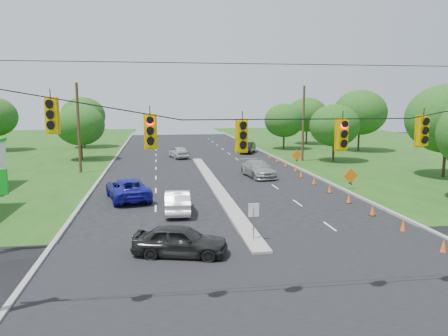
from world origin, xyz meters
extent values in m
plane|color=black|center=(0.00, 0.00, 0.00)|extent=(160.00, 160.00, 0.00)
cube|color=black|center=(0.00, 0.00, 0.00)|extent=(160.00, 14.00, 0.02)
cube|color=gray|center=(-10.10, 30.00, 0.00)|extent=(0.25, 110.00, 0.16)
cube|color=gray|center=(10.10, 30.00, 0.00)|extent=(0.25, 110.00, 0.16)
cube|color=gray|center=(0.00, 21.00, 0.00)|extent=(1.00, 34.00, 0.18)
cylinder|color=gray|center=(0.00, 6.00, 0.90)|extent=(0.06, 0.06, 1.80)
cube|color=white|center=(0.00, 6.00, 1.70)|extent=(0.55, 0.04, 0.70)
cylinder|color=black|center=(0.00, -1.00, 7.00)|extent=(24.00, 0.04, 0.04)
cube|color=#EBB900|center=(-8.00, -1.00, 6.75)|extent=(0.34, 0.24, 1.00)
cube|color=#EBB900|center=(-5.00, -1.00, 6.22)|extent=(0.34, 0.24, 1.00)
cube|color=#EBB900|center=(-2.00, -1.00, 6.05)|extent=(0.34, 0.24, 1.00)
cube|color=#EBB900|center=(1.50, -1.00, 6.05)|extent=(0.34, 0.24, 1.00)
cube|color=#EBB900|center=(4.50, -1.00, 6.14)|extent=(0.34, 0.24, 1.00)
cylinder|color=#422D1C|center=(-12.50, 30.00, 4.50)|extent=(0.28, 0.28, 9.00)
cylinder|color=#422D1C|center=(12.50, 35.00, 4.50)|extent=(0.28, 0.28, 9.00)
cone|color=#FF5F1B|center=(8.62, 3.00, 0.35)|extent=(0.32, 0.32, 0.70)
cone|color=#FF5F1B|center=(8.62, 6.50, 0.35)|extent=(0.32, 0.32, 0.70)
cone|color=#FF5F1B|center=(8.62, 10.00, 0.35)|extent=(0.32, 0.32, 0.70)
cone|color=#FF5F1B|center=(8.62, 13.50, 0.35)|extent=(0.32, 0.32, 0.70)
cone|color=#FF5F1B|center=(8.62, 17.00, 0.35)|extent=(0.32, 0.32, 0.70)
cone|color=#FF5F1B|center=(8.62, 20.50, 0.35)|extent=(0.32, 0.32, 0.70)
cone|color=#FF5F1B|center=(8.62, 24.00, 0.35)|extent=(0.32, 0.32, 0.70)
cone|color=#FF5F1B|center=(9.22, 27.50, 0.35)|extent=(0.32, 0.32, 0.70)
cone|color=#FF5F1B|center=(9.22, 31.00, 0.35)|extent=(0.32, 0.32, 0.70)
cone|color=#FF5F1B|center=(9.22, 34.50, 0.35)|extent=(0.32, 0.32, 0.70)
cone|color=#FF5F1B|center=(9.22, 38.00, 0.35)|extent=(0.32, 0.32, 0.70)
cube|color=black|center=(10.80, 18.00, 0.55)|extent=(0.06, 0.58, 0.26)
cube|color=black|center=(10.80, 18.00, 0.55)|extent=(0.06, 0.58, 0.26)
cube|color=orange|center=(10.80, 18.00, 1.15)|extent=(1.27, 0.05, 1.27)
cube|color=black|center=(10.80, 32.00, 0.55)|extent=(0.06, 0.58, 0.26)
cube|color=black|center=(10.80, 32.00, 0.55)|extent=(0.06, 0.58, 0.26)
cube|color=orange|center=(10.80, 32.00, 1.15)|extent=(1.27, 0.05, 1.27)
cylinder|color=black|center=(-14.00, 40.00, 1.26)|extent=(0.28, 0.28, 2.52)
ellipsoid|color=#194C14|center=(-14.00, 40.00, 4.34)|extent=(5.88, 5.88, 5.04)
cylinder|color=black|center=(-16.00, 55.00, 1.44)|extent=(0.28, 0.28, 2.88)
ellipsoid|color=#194C14|center=(-16.00, 55.00, 4.96)|extent=(6.72, 6.72, 5.76)
cylinder|color=black|center=(22.00, 22.00, 1.62)|extent=(0.28, 0.28, 3.24)
ellipsoid|color=#194C14|center=(22.00, 22.00, 5.58)|extent=(7.56, 7.56, 6.48)
cylinder|color=black|center=(16.00, 34.00, 1.26)|extent=(0.28, 0.28, 2.52)
ellipsoid|color=#194C14|center=(16.00, 34.00, 4.34)|extent=(5.88, 5.88, 5.04)
cylinder|color=black|center=(24.00, 44.00, 1.62)|extent=(0.28, 0.28, 3.24)
ellipsoid|color=#194C14|center=(24.00, 44.00, 5.58)|extent=(7.56, 7.56, 6.48)
cylinder|color=black|center=(20.00, 55.00, 1.44)|extent=(0.28, 0.28, 2.88)
ellipsoid|color=#194C14|center=(20.00, 55.00, 4.96)|extent=(6.72, 6.72, 5.76)
cylinder|color=black|center=(14.00, 48.00, 1.26)|extent=(0.28, 0.28, 2.52)
ellipsoid|color=#194C14|center=(14.00, 48.00, 4.34)|extent=(5.88, 5.88, 5.04)
imported|color=black|center=(-3.83, 4.51, 0.76)|extent=(4.75, 2.86, 1.51)
imported|color=white|center=(-3.58, 12.63, 0.75)|extent=(1.72, 4.58, 1.49)
imported|color=#1A1998|center=(-7.01, 17.05, 0.80)|extent=(3.88, 6.23, 1.61)
imported|color=gray|center=(4.69, 25.06, 0.78)|extent=(2.91, 5.65, 1.57)
imported|color=#B6B6B9|center=(-2.11, 40.33, 0.76)|extent=(2.81, 4.76, 1.52)
imported|color=black|center=(7.71, 44.30, 0.75)|extent=(3.15, 4.81, 1.50)
camera|label=1|loc=(-4.79, -15.19, 7.20)|focal=35.00mm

